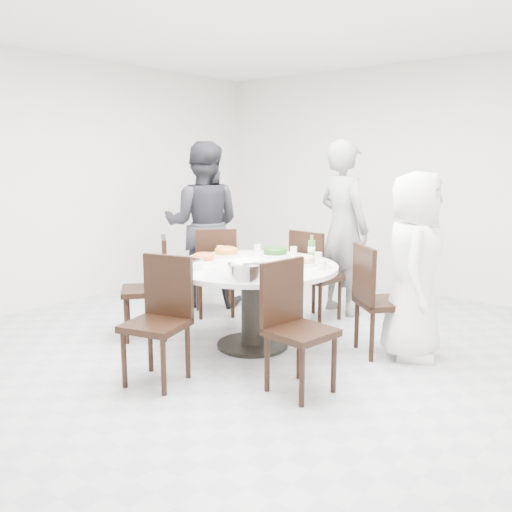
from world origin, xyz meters
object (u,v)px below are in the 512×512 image
Objects in this scene: chair_n at (317,275)px; diner_right at (414,266)px; dining_table at (252,306)px; chair_s at (155,322)px; chair_se at (301,329)px; diner_left at (203,225)px; chair_sw at (145,288)px; beverage_bottle at (312,247)px; rice_bowl at (246,271)px; diner_middle at (343,228)px; soup_bowl at (189,264)px; chair_nw at (215,271)px; chair_ne at (384,300)px.

diner_right reaches higher than chair_n.
diner_right is at bearing 29.44° from dining_table.
diner_right reaches higher than chair_s.
diner_left reaches higher than chair_se.
chair_sw is 4.18× the size of beverage_bottle.
chair_s is 0.79m from rice_bowl.
beverage_bottle is at bearing 119.91° from diner_middle.
dining_table is 0.69m from soup_bowl.
chair_nw is at bearing 130.86° from chair_sw.
chair_nw is 2.18m from diner_right.
dining_table is at bearing 67.36° from chair_se.
chair_se is 2.61m from diner_left.
chair_se is at bearing -2.71° from soup_bowl.
chair_s is 0.61× the size of diner_right.
diner_left is (-2.54, 0.08, 0.14)m from diner_right.
chair_s is at bearing 104.60° from diner_middle.
chair_sw is at bearing 177.54° from soup_bowl.
beverage_bottle is (0.26, -0.51, 0.39)m from chair_n.
chair_s is at bearing 97.68° from chair_ne.
chair_n is 0.51× the size of diner_left.
beverage_bottle reaches higher than chair_sw.
chair_s reaches higher than dining_table.
diner_middle is at bearing 102.32° from chair_sw.
chair_n is 1.76m from chair_sw.
chair_ne is at bearing 39.03° from soup_bowl.
rice_bowl is (0.33, -1.51, 0.34)m from chair_n.
chair_nw is at bearing 103.65° from chair_s.
dining_table is at bearing 114.79° from diner_left.
chair_n is at bearing 117.25° from beverage_bottle.
soup_bowl is at bearing -123.54° from dining_table.
diner_middle is 7.76× the size of soup_bowl.
diner_right is (1.19, 0.67, 0.41)m from dining_table.
chair_n and chair_sw have the same top height.
diner_middle reaches higher than diner_left.
chair_nw is at bearing 68.41° from chair_se.
chair_nw is 1.00× the size of chair_s.
chair_ne is 0.61× the size of diner_right.
diner_right is 1.88m from soup_bowl.
diner_right is at bearing 162.06° from diner_middle.
beverage_bottle is at bearing 62.67° from chair_s.
soup_bowl is at bearing 104.35° from diner_right.
chair_sw is at bearing 67.42° from chair_ne.
diner_left is 2.08m from rice_bowl.
dining_table is at bearing -116.75° from beverage_bottle.
diner_right is 1.43m from rice_bowl.
chair_ne is at bearing 90.88° from diner_right.
chair_nw is 1.84m from chair_s.
rice_bowl is at bearing 92.80° from chair_se.
dining_table is 6.60× the size of beverage_bottle.
diner_left is at bearing 109.42° from chair_s.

